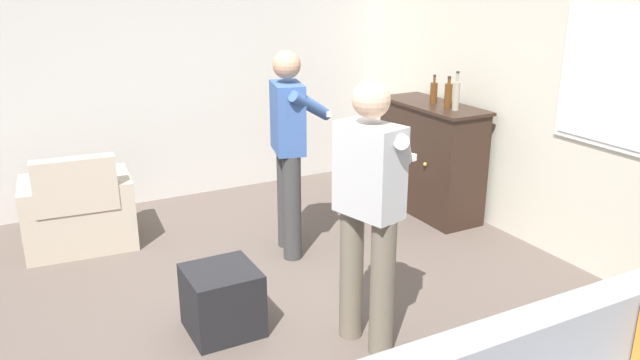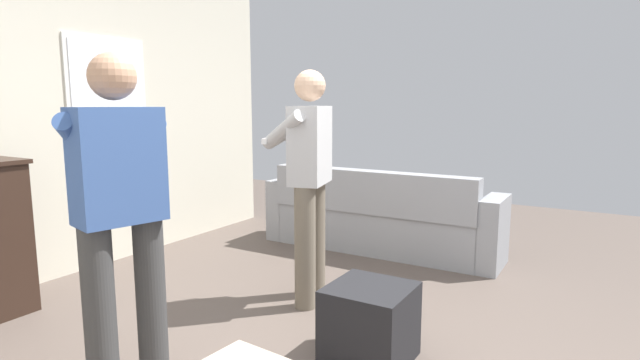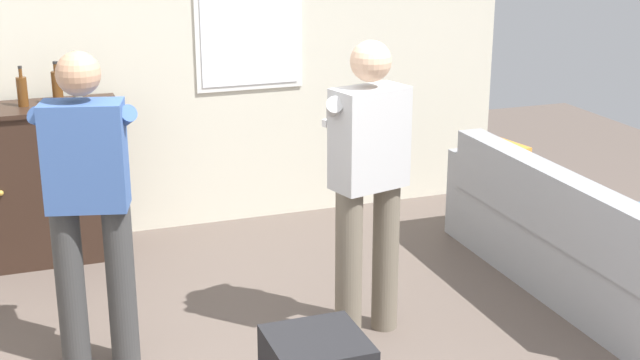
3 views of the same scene
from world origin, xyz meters
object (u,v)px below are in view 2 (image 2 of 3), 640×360
(couch, at_px, (377,219))
(ottoman, at_px, (370,323))
(person_standing_left, at_px, (119,210))
(person_standing_right, at_px, (309,176))

(couch, bearing_deg, ottoman, -156.73)
(couch, distance_m, person_standing_left, 2.93)
(person_standing_left, height_order, person_standing_right, same)
(couch, relative_size, ottoman, 5.30)
(ottoman, xyz_separation_m, person_standing_right, (0.56, 0.76, 0.72))
(ottoman, height_order, person_standing_right, person_standing_right)
(ottoman, height_order, person_standing_left, person_standing_left)
(ottoman, bearing_deg, person_standing_left, 134.28)
(person_standing_left, bearing_deg, ottoman, -45.72)
(ottoman, distance_m, person_standing_right, 1.19)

